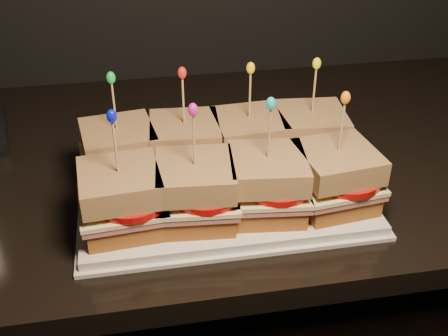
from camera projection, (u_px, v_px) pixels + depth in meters
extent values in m
cube|color=black|center=(310.00, 325.00, 1.19)|extent=(2.24, 0.62, 0.83)
cube|color=black|center=(331.00, 149.00, 0.96)|extent=(2.28, 0.66, 0.03)
cube|color=white|center=(224.00, 195.00, 0.80)|extent=(0.39, 0.24, 0.02)
cube|color=white|center=(224.00, 199.00, 0.80)|extent=(0.41, 0.26, 0.01)
cube|color=brown|center=(122.00, 171.00, 0.81)|extent=(0.11, 0.11, 0.03)
cube|color=#B05657|center=(121.00, 160.00, 0.80)|extent=(0.12, 0.11, 0.01)
cube|color=#F8F2AC|center=(120.00, 156.00, 0.80)|extent=(0.12, 0.12, 0.01)
cylinder|color=#AF0D0C|center=(128.00, 153.00, 0.79)|extent=(0.10, 0.10, 0.01)
cube|color=#692E10|center=(118.00, 139.00, 0.78)|extent=(0.11, 0.11, 0.03)
cylinder|color=tan|center=(115.00, 109.00, 0.76)|extent=(0.00, 0.00, 0.09)
ellipsoid|color=green|center=(111.00, 78.00, 0.73)|extent=(0.01, 0.01, 0.02)
cube|color=brown|center=(186.00, 165.00, 0.82)|extent=(0.10, 0.10, 0.03)
cube|color=#B05657|center=(186.00, 155.00, 0.81)|extent=(0.11, 0.11, 0.01)
cube|color=#F8F2AC|center=(185.00, 150.00, 0.81)|extent=(0.11, 0.11, 0.01)
cylinder|color=#AF0D0C|center=(194.00, 147.00, 0.80)|extent=(0.10, 0.10, 0.01)
cube|color=#692E10|center=(185.00, 133.00, 0.79)|extent=(0.10, 0.10, 0.03)
cylinder|color=tan|center=(183.00, 103.00, 0.77)|extent=(0.00, 0.00, 0.09)
ellipsoid|color=red|center=(182.00, 73.00, 0.75)|extent=(0.01, 0.01, 0.02)
cube|color=brown|center=(248.00, 159.00, 0.84)|extent=(0.10, 0.10, 0.03)
cube|color=#B05657|center=(248.00, 149.00, 0.83)|extent=(0.11, 0.11, 0.01)
cube|color=#F8F2AC|center=(249.00, 145.00, 0.82)|extent=(0.11, 0.11, 0.01)
cylinder|color=#AF0D0C|center=(258.00, 142.00, 0.82)|extent=(0.10, 0.10, 0.01)
cube|color=#692E10|center=(249.00, 128.00, 0.81)|extent=(0.10, 0.10, 0.03)
cylinder|color=tan|center=(250.00, 98.00, 0.78)|extent=(0.00, 0.00, 0.09)
ellipsoid|color=yellow|center=(251.00, 68.00, 0.76)|extent=(0.01, 0.01, 0.02)
cube|color=brown|center=(308.00, 153.00, 0.85)|extent=(0.10, 0.10, 0.03)
cube|color=#B05657|center=(309.00, 143.00, 0.84)|extent=(0.11, 0.11, 0.01)
cube|color=#F8F2AC|center=(310.00, 139.00, 0.84)|extent=(0.12, 0.11, 0.01)
cylinder|color=#AF0D0C|center=(319.00, 136.00, 0.83)|extent=(0.10, 0.10, 0.01)
cube|color=#692E10|center=(311.00, 122.00, 0.82)|extent=(0.11, 0.11, 0.03)
cylinder|color=tan|center=(314.00, 93.00, 0.80)|extent=(0.00, 0.00, 0.09)
ellipsoid|color=#EEF817|center=(317.00, 63.00, 0.77)|extent=(0.01, 0.01, 0.02)
cube|color=brown|center=(124.00, 217.00, 0.72)|extent=(0.10, 0.10, 0.03)
cube|color=#B05657|center=(122.00, 206.00, 0.71)|extent=(0.11, 0.11, 0.01)
cube|color=#F8F2AC|center=(122.00, 202.00, 0.70)|extent=(0.11, 0.11, 0.01)
cylinder|color=#AF0D0C|center=(131.00, 199.00, 0.70)|extent=(0.10, 0.10, 0.01)
cube|color=#692E10|center=(120.00, 183.00, 0.69)|extent=(0.10, 0.10, 0.03)
cylinder|color=tan|center=(116.00, 150.00, 0.66)|extent=(0.00, 0.00, 0.09)
ellipsoid|color=#0810CD|center=(112.00, 116.00, 0.64)|extent=(0.01, 0.01, 0.02)
cube|color=brown|center=(196.00, 209.00, 0.73)|extent=(0.10, 0.10, 0.03)
cube|color=#B05657|center=(196.00, 199.00, 0.72)|extent=(0.11, 0.11, 0.01)
cube|color=#F8F2AC|center=(196.00, 194.00, 0.72)|extent=(0.11, 0.11, 0.01)
cylinder|color=#AF0D0C|center=(206.00, 191.00, 0.71)|extent=(0.10, 0.10, 0.01)
cube|color=#692E10|center=(195.00, 175.00, 0.70)|extent=(0.11, 0.11, 0.03)
cylinder|color=tan|center=(194.00, 143.00, 0.68)|extent=(0.00, 0.00, 0.09)
ellipsoid|color=#C91993|center=(193.00, 110.00, 0.65)|extent=(0.01, 0.01, 0.02)
cube|color=brown|center=(266.00, 202.00, 0.74)|extent=(0.11, 0.11, 0.03)
cube|color=#B05657|center=(267.00, 191.00, 0.73)|extent=(0.12, 0.11, 0.01)
cube|color=#F8F2AC|center=(267.00, 187.00, 0.73)|extent=(0.12, 0.11, 0.01)
cylinder|color=#AF0D0C|center=(277.00, 184.00, 0.72)|extent=(0.10, 0.10, 0.01)
cube|color=#692E10|center=(268.00, 168.00, 0.72)|extent=(0.11, 0.11, 0.03)
cylinder|color=tan|center=(269.00, 137.00, 0.69)|extent=(0.00, 0.00, 0.09)
ellipsoid|color=#15B0C0|center=(271.00, 104.00, 0.67)|extent=(0.01, 0.01, 0.02)
cube|color=brown|center=(333.00, 195.00, 0.76)|extent=(0.11, 0.11, 0.03)
cube|color=#B05657|center=(335.00, 184.00, 0.75)|extent=(0.12, 0.11, 0.01)
cube|color=#F8F2AC|center=(335.00, 180.00, 0.74)|extent=(0.12, 0.11, 0.01)
cylinder|color=#AF0D0C|center=(346.00, 177.00, 0.74)|extent=(0.10, 0.10, 0.01)
cube|color=#692E10|center=(337.00, 162.00, 0.73)|extent=(0.11, 0.11, 0.03)
cylinder|color=tan|center=(341.00, 130.00, 0.70)|extent=(0.00, 0.00, 0.09)
ellipsoid|color=orange|center=(346.00, 98.00, 0.68)|extent=(0.01, 0.01, 0.02)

